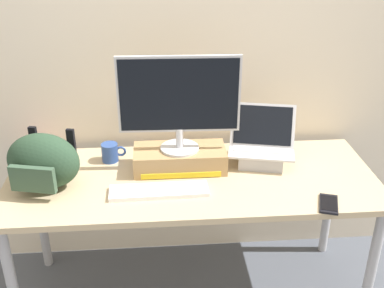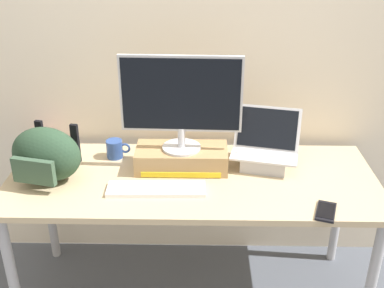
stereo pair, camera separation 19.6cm
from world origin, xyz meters
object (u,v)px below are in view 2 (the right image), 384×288
open_laptop (265,154)px  plush_toy (40,140)px  messenger_backpack (46,155)px  external_keyboard (156,189)px  toner_box_yellow (182,158)px  desktop_monitor (181,100)px  cell_phone (326,211)px  coffee_mug (115,149)px

open_laptop → plush_toy: size_ratio=3.25×
messenger_backpack → external_keyboard: bearing=2.2°
external_keyboard → plush_toy: bearing=146.8°
toner_box_yellow → desktop_monitor: (-0.00, -0.00, 0.31)m
messenger_backpack → cell_phone: size_ratio=2.24×
desktop_monitor → external_keyboard: bearing=-113.9°
coffee_mug → messenger_backpack: bearing=-140.2°
toner_box_yellow → coffee_mug: toner_box_yellow is taller
toner_box_yellow → messenger_backpack: size_ratio=1.20×
messenger_backpack → cell_phone: (1.28, -0.26, -0.13)m
toner_box_yellow → coffee_mug: bearing=163.3°
open_laptop → messenger_backpack: size_ratio=0.97×
toner_box_yellow → plush_toy: 0.80m
desktop_monitor → messenger_backpack: bearing=-166.8°
open_laptop → plush_toy: open_laptop is taller
desktop_monitor → external_keyboard: desktop_monitor is taller
coffee_mug → desktop_monitor: bearing=-16.9°
open_laptop → cell_phone: (0.22, -0.42, -0.06)m
toner_box_yellow → messenger_backpack: 0.66m
desktop_monitor → cell_phone: 0.83m
desktop_monitor → messenger_backpack: size_ratio=1.53×
toner_box_yellow → messenger_backpack: bearing=-168.5°
desktop_monitor → cell_phone: desktop_monitor is taller
toner_box_yellow → open_laptop: bearing=4.3°
messenger_backpack → coffee_mug: messenger_backpack is taller
open_laptop → cell_phone: bearing=-49.9°
cell_phone → messenger_backpack: bearing=-172.9°
external_keyboard → plush_toy: plush_toy is taller
desktop_monitor → messenger_backpack: (-0.64, -0.13, -0.23)m
desktop_monitor → messenger_backpack: desktop_monitor is taller
plush_toy → messenger_backpack: bearing=-66.4°
desktop_monitor → plush_toy: size_ratio=5.15×
coffee_mug → cell_phone: 1.11m
toner_box_yellow → cell_phone: size_ratio=2.69×
desktop_monitor → open_laptop: 0.52m
desktop_monitor → open_laptop: desktop_monitor is taller
coffee_mug → toner_box_yellow: bearing=-16.7°
external_keyboard → cell_phone: size_ratio=2.69×
external_keyboard → coffee_mug: 0.42m
messenger_backpack → cell_phone: 1.31m
toner_box_yellow → external_keyboard: toner_box_yellow is taller
toner_box_yellow → desktop_monitor: size_ratio=0.78×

